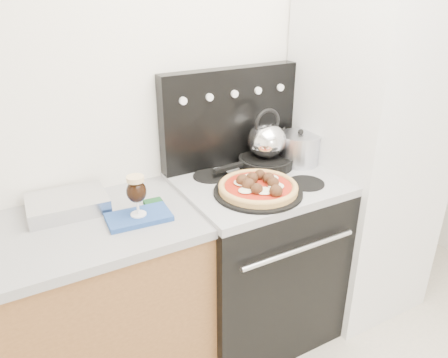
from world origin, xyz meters
TOP-DOWN VIEW (x-y plane):
  - room_shell at (0.00, 0.29)m, footprint 3.52×3.01m
  - base_cabinet at (-1.02, 1.20)m, footprint 1.45×0.60m
  - countertop at (-1.02, 1.20)m, footprint 1.48×0.63m
  - stove_body at (0.08, 1.18)m, footprint 0.76×0.65m
  - cooktop at (0.08, 1.18)m, footprint 0.76×0.65m
  - backguard at (0.08, 1.45)m, footprint 0.76×0.08m
  - fridge at (0.78, 1.15)m, footprint 0.64×0.68m
  - foil_sheet at (-0.79, 1.35)m, footprint 0.34×0.26m
  - oven_mitt at (-0.55, 1.12)m, footprint 0.27×0.17m
  - beer_glass at (-0.55, 1.12)m, footprint 0.11×0.11m
  - pizza_pan at (0.00, 1.05)m, footprint 0.50×0.50m
  - pizza at (0.00, 1.05)m, footprint 0.38×0.38m
  - skillet at (0.21, 1.30)m, footprint 0.31×0.31m
  - tea_kettle at (0.21, 1.30)m, footprint 0.24×0.24m
  - stock_pot at (0.39, 1.25)m, footprint 0.22×0.22m

SIDE VIEW (x-z plane):
  - base_cabinet at x=-1.02m, z-range 0.00..0.86m
  - stove_body at x=0.08m, z-range 0.00..0.88m
  - countertop at x=-1.02m, z-range 0.86..0.90m
  - cooktop at x=0.08m, z-range 0.88..0.92m
  - oven_mitt at x=-0.55m, z-range 0.90..0.92m
  - pizza_pan at x=0.00m, z-range 0.92..0.93m
  - foil_sheet at x=-0.79m, z-range 0.90..0.97m
  - skillet at x=0.21m, z-range 0.92..0.97m
  - fridge at x=0.78m, z-range 0.00..1.90m
  - pizza at x=0.00m, z-range 0.93..0.98m
  - stock_pot at x=0.39m, z-range 0.92..1.07m
  - beer_glass at x=-0.55m, z-range 0.92..1.10m
  - tea_kettle at x=0.21m, z-range 0.97..1.19m
  - backguard at x=0.08m, z-range 0.92..1.42m
  - room_shell at x=0.00m, z-range -0.01..2.51m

